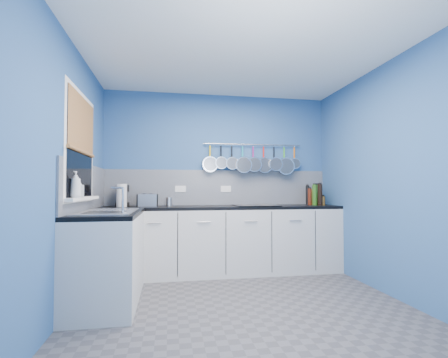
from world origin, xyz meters
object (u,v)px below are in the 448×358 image
object	(u,v)px
soap_bottle_b	(79,188)
paper_towel	(122,195)
canister	(169,202)
soap_bottle_a	(76,184)
hob	(256,205)
toaster	(148,200)
coffee_maker	(123,196)

from	to	relation	value
soap_bottle_b	paper_towel	distance (m)	1.12
soap_bottle_b	canister	distance (m)	1.48
soap_bottle_a	canister	size ratio (longest dim) A/B	2.07
paper_towel	hob	bearing A→B (deg)	-1.86
toaster	hob	world-z (taller)	toaster
canister	paper_towel	bearing A→B (deg)	-167.94
coffee_maker	hob	world-z (taller)	coffee_maker
toaster	canister	size ratio (longest dim) A/B	2.18
soap_bottle_a	canister	distance (m)	1.59
paper_towel	hob	xyz separation A→B (m)	(1.76, -0.06, -0.14)
paper_towel	coffee_maker	world-z (taller)	paper_towel
toaster	canister	distance (m)	0.29
soap_bottle_a	coffee_maker	distance (m)	1.35
soap_bottle_a	canister	xyz separation A→B (m)	(0.82, 1.34, -0.21)
soap_bottle_a	hob	world-z (taller)	soap_bottle_a
canister	hob	distance (m)	1.18
coffee_maker	toaster	distance (m)	0.33
soap_bottle_b	paper_towel	bearing A→B (deg)	78.53
coffee_maker	paper_towel	bearing A→B (deg)	-89.87
soap_bottle_b	canister	bearing A→B (deg)	56.14
soap_bottle_a	hob	bearing A→B (deg)	30.31
soap_bottle_b	coffee_maker	bearing A→B (deg)	79.70
soap_bottle_b	coffee_maker	xyz separation A→B (m)	(0.22, 1.20, -0.09)
paper_towel	toaster	size ratio (longest dim) A/B	1.17
toaster	hob	distance (m)	1.45
soap_bottle_a	paper_towel	xyz separation A→B (m)	(0.22, 1.22, -0.12)
toaster	hob	xyz separation A→B (m)	(1.44, -0.11, -0.07)
soap_bottle_b	toaster	xyz separation A→B (m)	(0.54, 1.14, -0.16)
soap_bottle_b	hob	xyz separation A→B (m)	(1.98, 1.04, -0.23)
soap_bottle_b	paper_towel	world-z (taller)	soap_bottle_b
paper_towel	soap_bottle_b	bearing A→B (deg)	-101.47
coffee_maker	hob	bearing A→B (deg)	-7.07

